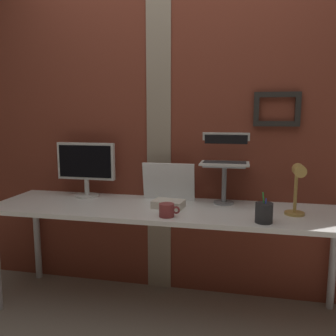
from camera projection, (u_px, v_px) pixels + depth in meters
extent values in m
plane|color=gray|center=(175.00, 320.00, 2.31)|extent=(6.00, 6.00, 0.00)
cube|color=brown|center=(188.00, 120.00, 2.58)|extent=(3.26, 0.12, 2.59)
cube|color=gray|center=(159.00, 120.00, 2.56)|extent=(0.18, 0.01, 2.59)
cube|color=black|center=(278.00, 94.00, 2.35)|extent=(0.30, 0.03, 0.04)
cube|color=black|center=(276.00, 124.00, 2.38)|extent=(0.30, 0.03, 0.04)
cube|color=black|center=(256.00, 109.00, 2.40)|extent=(0.04, 0.03, 0.16)
cube|color=black|center=(298.00, 109.00, 2.34)|extent=(0.04, 0.03, 0.16)
cube|color=white|center=(165.00, 210.00, 2.34)|extent=(2.37, 0.61, 0.03)
cylinder|color=#B2B2B7|center=(37.00, 237.00, 2.86)|extent=(0.05, 0.05, 0.69)
cylinder|color=#B2B2B7|center=(333.00, 261.00, 2.40)|extent=(0.05, 0.05, 0.69)
cylinder|color=silver|center=(87.00, 196.00, 2.65)|extent=(0.18, 0.18, 0.01)
cylinder|color=silver|center=(87.00, 187.00, 2.64)|extent=(0.04, 0.04, 0.12)
cube|color=silver|center=(86.00, 161.00, 2.61)|extent=(0.44, 0.04, 0.27)
cube|color=black|center=(85.00, 161.00, 2.59)|extent=(0.41, 0.00, 0.24)
cylinder|color=gray|center=(224.00, 203.00, 2.44)|extent=(0.14, 0.14, 0.01)
cylinder|color=gray|center=(224.00, 184.00, 2.42)|extent=(0.03, 0.03, 0.25)
cube|color=gray|center=(225.00, 165.00, 2.40)|extent=(0.28, 0.22, 0.01)
cube|color=silver|center=(225.00, 164.00, 2.40)|extent=(0.33, 0.22, 0.01)
cube|color=#2D2D30|center=(225.00, 162.00, 2.41)|extent=(0.29, 0.13, 0.00)
cube|color=silver|center=(226.00, 146.00, 2.51)|extent=(0.33, 0.05, 0.20)
cube|color=black|center=(226.00, 147.00, 2.50)|extent=(0.30, 0.03, 0.17)
cube|color=white|center=(169.00, 182.00, 2.52)|extent=(0.37, 0.06, 0.27)
cylinder|color=tan|center=(294.00, 213.00, 2.17)|extent=(0.12, 0.12, 0.02)
cylinder|color=tan|center=(296.00, 189.00, 2.14)|extent=(0.02, 0.02, 0.29)
cylinder|color=tan|center=(299.00, 170.00, 2.04)|extent=(0.07, 0.11, 0.07)
cylinder|color=#262628|center=(264.00, 213.00, 2.00)|extent=(0.10, 0.10, 0.11)
cylinder|color=green|center=(264.00, 207.00, 2.00)|extent=(0.03, 0.01, 0.17)
cylinder|color=blue|center=(265.00, 210.00, 1.98)|extent=(0.02, 0.01, 0.14)
cylinder|color=maroon|center=(167.00, 210.00, 2.12)|extent=(0.09, 0.09, 0.08)
torus|color=maroon|center=(176.00, 210.00, 2.11)|extent=(0.05, 0.01, 0.05)
cube|color=silver|center=(168.00, 204.00, 2.33)|extent=(0.22, 0.17, 0.05)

